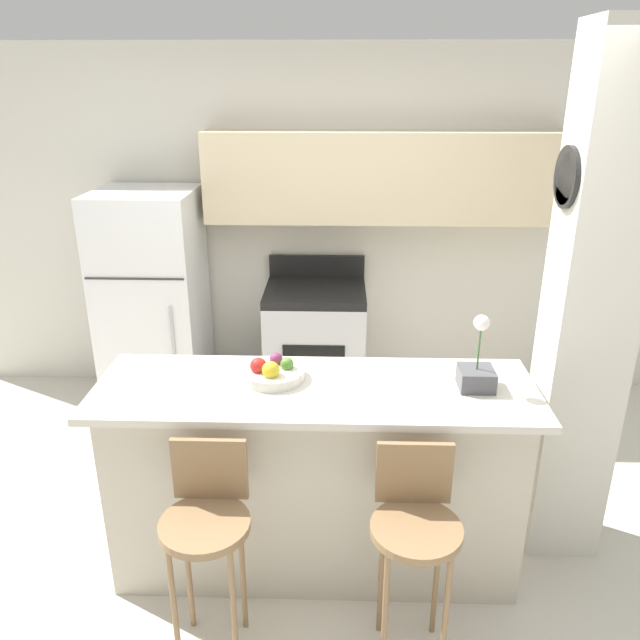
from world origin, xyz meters
name	(u,v)px	position (x,y,z in m)	size (l,w,h in m)	color
ground_plane	(316,559)	(0.00, 0.00, 0.00)	(14.00, 14.00, 0.00)	beige
wall_back	(345,209)	(0.14, 1.98, 1.42)	(5.60, 0.38, 2.55)	silver
pillar_right	(588,315)	(1.27, 0.22, 1.28)	(0.38, 0.32, 2.55)	silver
counter_bar	(315,477)	(0.00, 0.00, 0.50)	(2.03, 0.65, 1.00)	beige
refrigerator	(153,302)	(-1.23, 1.65, 0.80)	(0.69, 0.71, 1.60)	white
stove_range	(315,346)	(-0.06, 1.69, 0.46)	(0.72, 0.64, 1.07)	silver
bar_stool_left	(207,523)	(-0.42, -0.51, 0.64)	(0.37, 0.37, 0.95)	olive
bar_stool_right	(415,527)	(0.42, -0.51, 0.64)	(0.37, 0.37, 0.95)	olive
orchid_vase	(477,371)	(0.73, 0.02, 1.08)	(0.16, 0.16, 0.35)	#4C4C51
fruit_bowl	(272,372)	(-0.20, 0.07, 1.04)	(0.30, 0.30, 0.12)	silver
trash_bin	(230,395)	(-0.67, 1.41, 0.19)	(0.28, 0.28, 0.38)	#59595B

